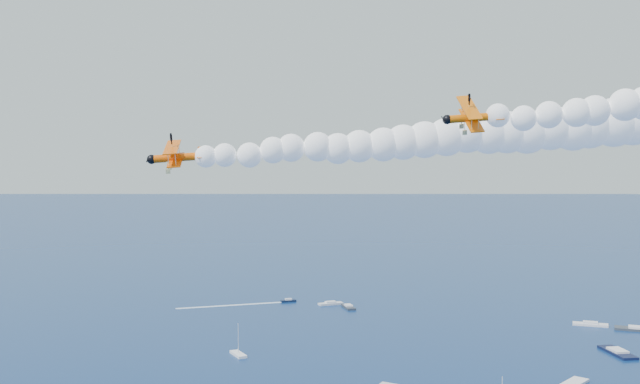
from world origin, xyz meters
The scene contains 5 objects.
biplane_lead centered at (20.89, 22.45, 58.46)m, with size 6.42×7.20×4.34m, color #DF6104, non-canonical shape.
biplane_trail centered at (-10.06, 9.50, 54.13)m, with size 6.77×7.60×4.58m, color #F75B05, non-canonical shape.
smoke_trail_trail centered at (13.64, 28.38, 56.44)m, with size 49.08×40.39×10.99m, color white, non-canonical shape.
spectator_boats centered at (-0.88, 126.59, 0.35)m, with size 218.00×164.17×0.70m.
boat_wakes centered at (-60.80, 126.91, 0.03)m, with size 141.06×87.91×0.04m.
Camera 1 is at (52.49, -56.05, 54.80)m, focal length 43.22 mm.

